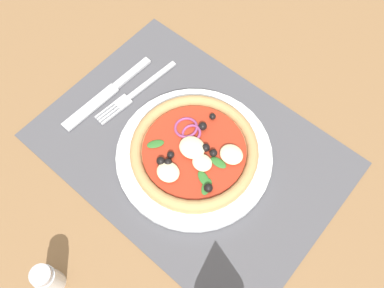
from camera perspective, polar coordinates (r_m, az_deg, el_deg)
ground_plane at (r=68.96cm, az=-0.29°, el=-1.22°), size 190.00×140.00×2.40cm
placemat at (r=67.71cm, az=-0.29°, el=-0.70°), size 49.03×34.98×0.40cm
plate at (r=66.33cm, az=0.30°, el=-1.56°), size 25.56×25.56×1.19cm
pizza at (r=64.77cm, az=0.32°, el=-0.95°), size 20.66×20.66×2.69cm
fork at (r=73.50cm, az=-8.27°, el=6.95°), size 3.11×18.06×0.44cm
knife at (r=74.41cm, az=-11.82°, el=7.05°), size 2.46×20.05×0.62cm
pepper_shaker at (r=61.50cm, az=-19.64°, el=-17.47°), size 3.20×3.20×6.70cm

